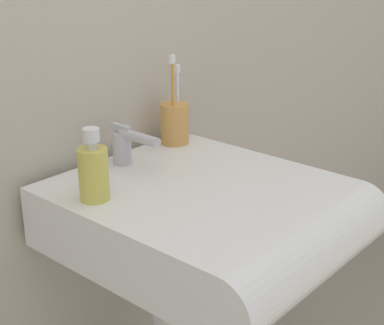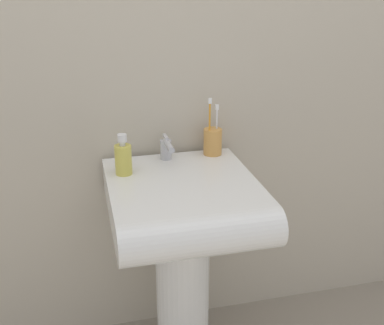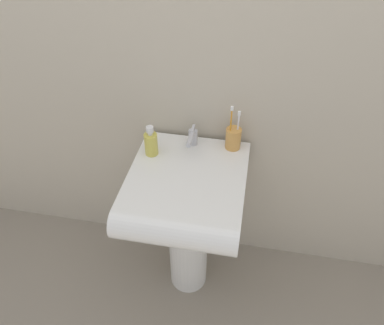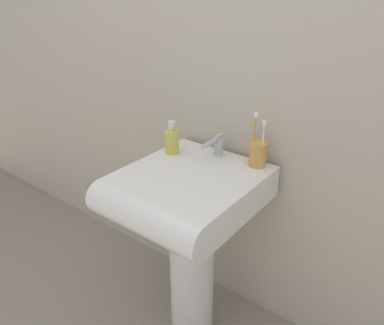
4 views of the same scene
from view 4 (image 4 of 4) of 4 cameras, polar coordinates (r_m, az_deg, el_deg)
name	(u,v)px [view 4 (image 4 of 4)]	position (r m, az deg, el deg)	size (l,w,h in m)	color
ground_plane	(192,320)	(1.93, -0.01, -22.86)	(6.00, 6.00, 0.00)	gray
wall_back	(238,52)	(1.55, 7.05, 16.34)	(5.00, 0.05, 2.40)	#B7AD99
sink_pedestal	(192,266)	(1.70, -0.01, -15.49)	(0.19, 0.19, 0.66)	white
sink_basin	(184,193)	(1.44, -1.28, -4.67)	(0.49, 0.58, 0.13)	white
faucet	(216,145)	(1.56, 3.72, 2.62)	(0.04, 0.14, 0.09)	#B7B7BC
toothbrush_cup	(258,154)	(1.50, 9.99, 1.35)	(0.07, 0.07, 0.22)	#D19347
soap_bottle	(172,140)	(1.59, -3.06, 3.38)	(0.06, 0.06, 0.14)	gold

